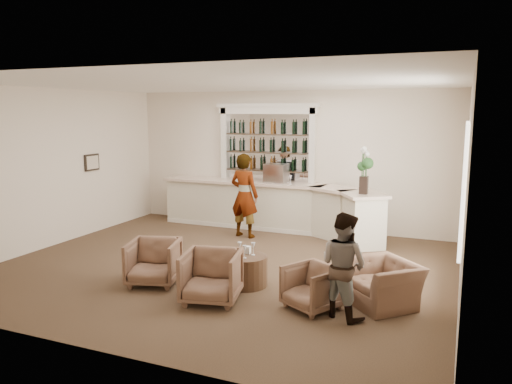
# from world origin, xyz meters

# --- Properties ---
(ground) EXTENTS (8.00, 8.00, 0.00)m
(ground) POSITION_xyz_m (0.00, 0.00, 0.00)
(ground) COLOR brown
(ground) RESTS_ON ground
(room_shell) EXTENTS (8.04, 7.02, 3.32)m
(room_shell) POSITION_xyz_m (0.16, 0.71, 2.34)
(room_shell) COLOR beige
(room_shell) RESTS_ON ground
(bar_counter) EXTENTS (5.72, 1.80, 1.14)m
(bar_counter) POSITION_xyz_m (-0.16, 3.00, 0.57)
(bar_counter) COLOR white
(bar_counter) RESTS_ON ground
(back_bar_alcove) EXTENTS (2.64, 0.25, 3.00)m
(back_bar_alcove) POSITION_xyz_m (-0.50, 3.41, 2.03)
(back_bar_alcove) COLOR white
(back_bar_alcove) RESTS_ON ground
(cocktail_table) EXTENTS (0.71, 0.71, 0.50)m
(cocktail_table) POSITION_xyz_m (0.77, -0.75, 0.25)
(cocktail_table) COLOR #482D1F
(cocktail_table) RESTS_ON ground
(sommelier) EXTENTS (0.75, 0.56, 1.89)m
(sommelier) POSITION_xyz_m (-0.55, 2.17, 0.95)
(sommelier) COLOR gray
(sommelier) RESTS_ON ground
(guest) EXTENTS (0.89, 0.81, 1.48)m
(guest) POSITION_xyz_m (2.51, -1.36, 0.74)
(guest) COLOR gray
(guest) RESTS_ON ground
(armchair_left) EXTENTS (0.99, 1.01, 0.74)m
(armchair_left) POSITION_xyz_m (-0.66, -1.26, 0.37)
(armchair_left) COLOR brown
(armchair_left) RESTS_ON ground
(armchair_center) EXTENTS (0.99, 1.01, 0.77)m
(armchair_center) POSITION_xyz_m (0.58, -1.57, 0.38)
(armchair_center) COLOR brown
(armchair_center) RESTS_ON ground
(armchair_right) EXTENTS (0.94, 0.95, 0.64)m
(armchair_right) POSITION_xyz_m (2.05, -1.27, 0.32)
(armchair_right) COLOR brown
(armchair_right) RESTS_ON ground
(armchair_far) EXTENTS (1.32, 1.32, 0.65)m
(armchair_far) POSITION_xyz_m (2.95, -0.72, 0.32)
(armchair_far) COLOR brown
(armchair_far) RESTS_ON ground
(espresso_machine) EXTENTS (0.53, 0.45, 0.45)m
(espresso_machine) POSITION_xyz_m (-0.12, 3.07, 1.37)
(espresso_machine) COLOR silver
(espresso_machine) RESTS_ON bar_counter
(flower_vase) EXTENTS (0.25, 0.25, 0.96)m
(flower_vase) POSITION_xyz_m (2.08, 2.28, 1.68)
(flower_vase) COLOR black
(flower_vase) RESTS_ON bar_counter
(wine_glass_bar_left) EXTENTS (0.07, 0.07, 0.21)m
(wine_glass_bar_left) POSITION_xyz_m (0.27, 2.97, 1.25)
(wine_glass_bar_left) COLOR white
(wine_glass_bar_left) RESTS_ON bar_counter
(wine_glass_bar_right) EXTENTS (0.07, 0.07, 0.21)m
(wine_glass_bar_right) POSITION_xyz_m (-0.13, 2.95, 1.25)
(wine_glass_bar_right) COLOR white
(wine_glass_bar_right) RESTS_ON bar_counter
(wine_glass_tbl_a) EXTENTS (0.07, 0.07, 0.21)m
(wine_glass_tbl_a) POSITION_xyz_m (0.65, -0.72, 0.60)
(wine_glass_tbl_a) COLOR white
(wine_glass_tbl_a) RESTS_ON cocktail_table
(wine_glass_tbl_b) EXTENTS (0.07, 0.07, 0.21)m
(wine_glass_tbl_b) POSITION_xyz_m (0.87, -0.67, 0.60)
(wine_glass_tbl_b) COLOR white
(wine_glass_tbl_b) RESTS_ON cocktail_table
(wine_glass_tbl_c) EXTENTS (0.07, 0.07, 0.21)m
(wine_glass_tbl_c) POSITION_xyz_m (0.81, -0.88, 0.60)
(wine_glass_tbl_c) COLOR white
(wine_glass_tbl_c) RESTS_ON cocktail_table
(napkin_holder) EXTENTS (0.08, 0.08, 0.12)m
(napkin_holder) POSITION_xyz_m (0.75, -0.61, 0.56)
(napkin_holder) COLOR silver
(napkin_holder) RESTS_ON cocktail_table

